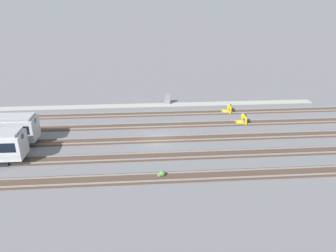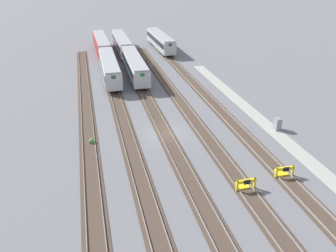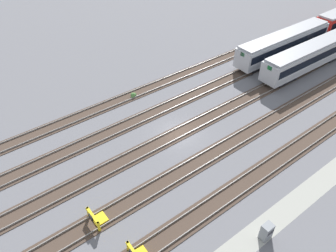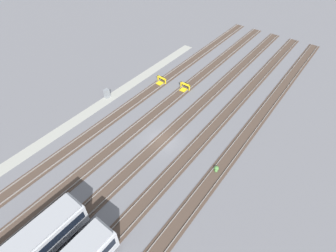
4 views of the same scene
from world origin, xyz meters
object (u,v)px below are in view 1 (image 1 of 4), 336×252
electrical_cabinet (167,99)px  weed_clump (162,174)px  bumper_stop_nearest_track (228,109)px  bumper_stop_near_inner_track (242,120)px

electrical_cabinet → weed_clump: electrical_cabinet is taller
bumper_stop_nearest_track → weed_clump: bumper_stop_nearest_track is taller
bumper_stop_nearest_track → weed_clump: bearing=58.1°
bumper_stop_near_inner_track → electrical_cabinet: electrical_cabinet is taller
electrical_cabinet → weed_clump: (2.30, 23.17, -0.56)m
bumper_stop_near_inner_track → weed_clump: (12.39, 13.70, -0.27)m
bumper_stop_nearest_track → bumper_stop_near_inner_track: bearing=101.5°
electrical_cabinet → bumper_stop_near_inner_track: bearing=136.8°
bumper_stop_near_inner_track → electrical_cabinet: bearing=-43.2°
bumper_stop_near_inner_track → weed_clump: size_ratio=2.18×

